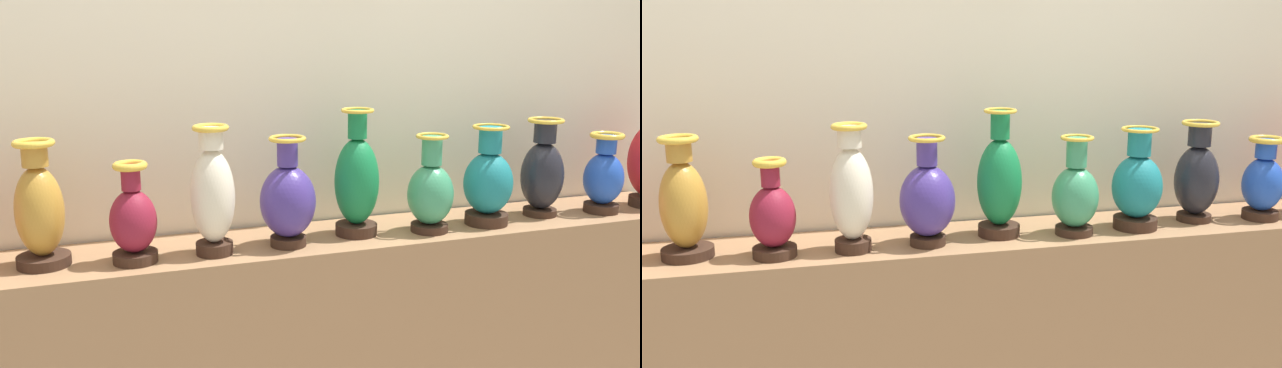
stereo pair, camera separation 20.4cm
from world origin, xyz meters
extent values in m
cube|color=#99704C|center=(0.00, 0.00, 0.43)|extent=(3.02, 0.37, 0.86)
cube|color=beige|center=(0.00, 0.25, 1.47)|extent=(5.59, 0.10, 2.95)
cylinder|color=#382319|center=(-0.88, -0.01, 0.87)|extent=(0.16, 0.16, 0.03)
ellipsoid|color=#B27F2D|center=(-0.88, -0.01, 1.03)|extent=(0.14, 0.14, 0.27)
cylinder|color=#B27F2D|center=(-0.88, -0.01, 1.20)|extent=(0.07, 0.07, 0.07)
torus|color=gold|center=(-0.88, -0.01, 1.23)|extent=(0.12, 0.12, 0.02)
cylinder|color=#382319|center=(-0.62, -0.07, 0.87)|extent=(0.14, 0.14, 0.03)
ellipsoid|color=maroon|center=(-0.62, -0.07, 0.99)|extent=(0.14, 0.14, 0.19)
cylinder|color=maroon|center=(-0.62, -0.07, 1.12)|extent=(0.06, 0.06, 0.07)
torus|color=gold|center=(-0.62, -0.07, 1.16)|extent=(0.10, 0.10, 0.02)
cylinder|color=#382319|center=(-0.38, -0.07, 0.88)|extent=(0.12, 0.12, 0.04)
ellipsoid|color=beige|center=(-0.38, -0.07, 1.05)|extent=(0.14, 0.14, 0.30)
cylinder|color=beige|center=(-0.38, -0.07, 1.23)|extent=(0.07, 0.07, 0.07)
torus|color=gold|center=(-0.38, -0.07, 1.26)|extent=(0.11, 0.11, 0.02)
cylinder|color=#382319|center=(-0.13, -0.06, 0.87)|extent=(0.12, 0.12, 0.03)
ellipsoid|color=#3F2D7F|center=(-0.13, -0.06, 1.01)|extent=(0.18, 0.18, 0.24)
cylinder|color=#3F2D7F|center=(-0.13, -0.06, 1.17)|extent=(0.07, 0.07, 0.09)
torus|color=gold|center=(-0.13, -0.06, 1.21)|extent=(0.12, 0.12, 0.01)
cylinder|color=#382319|center=(0.13, -0.02, 0.88)|extent=(0.14, 0.14, 0.04)
ellipsoid|color=#14723D|center=(0.13, -0.02, 1.05)|extent=(0.15, 0.15, 0.30)
cylinder|color=#14723D|center=(0.13, -0.02, 1.24)|extent=(0.06, 0.06, 0.09)
torus|color=gold|center=(0.13, -0.02, 1.29)|extent=(0.11, 0.11, 0.01)
cylinder|color=#382319|center=(0.38, -0.07, 0.87)|extent=(0.13, 0.13, 0.03)
ellipsoid|color=#388C60|center=(0.38, -0.07, 0.99)|extent=(0.16, 0.16, 0.21)
cylinder|color=#388C60|center=(0.38, -0.07, 1.15)|extent=(0.07, 0.07, 0.10)
torus|color=gold|center=(0.38, -0.07, 1.20)|extent=(0.11, 0.11, 0.01)
cylinder|color=#382319|center=(0.63, -0.05, 0.88)|extent=(0.16, 0.16, 0.04)
ellipsoid|color=#19727A|center=(0.63, -0.05, 1.01)|extent=(0.18, 0.18, 0.22)
cylinder|color=#19727A|center=(0.63, -0.05, 1.17)|extent=(0.08, 0.08, 0.09)
torus|color=gold|center=(0.63, -0.05, 1.22)|extent=(0.13, 0.13, 0.01)
cylinder|color=#382319|center=(0.89, -0.01, 0.87)|extent=(0.12, 0.12, 0.03)
ellipsoid|color=black|center=(0.89, -0.01, 1.01)|extent=(0.16, 0.16, 0.26)
cylinder|color=black|center=(0.89, -0.01, 1.18)|extent=(0.08, 0.08, 0.08)
torus|color=gold|center=(0.89, -0.01, 1.22)|extent=(0.13, 0.13, 0.02)
cylinder|color=#382319|center=(1.14, -0.05, 0.87)|extent=(0.13, 0.13, 0.03)
ellipsoid|color=#1E47B2|center=(1.14, -0.05, 0.99)|extent=(0.15, 0.15, 0.20)
cylinder|color=#1E47B2|center=(1.14, -0.05, 1.12)|extent=(0.07, 0.07, 0.07)
torus|color=gold|center=(1.14, -0.05, 1.16)|extent=(0.13, 0.13, 0.02)
camera|label=1|loc=(-0.75, -2.16, 1.56)|focal=38.90mm
camera|label=2|loc=(-0.55, -2.22, 1.56)|focal=38.90mm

